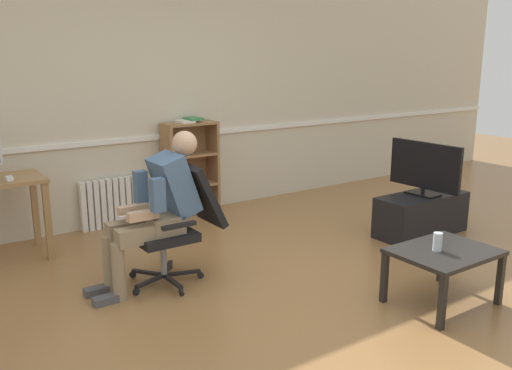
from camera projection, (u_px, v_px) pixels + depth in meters
The scene contains 11 objects.
ground_plane at pixel (302, 297), 4.20m from camera, with size 18.00×18.00×0.00m, color olive.
back_wall at pixel (153, 98), 6.01m from camera, with size 12.00×0.13×2.70m.
computer_mouse at pixel (9, 178), 4.74m from camera, with size 0.06×0.10×0.03m, color white.
bookshelf at pixel (187, 171), 6.19m from camera, with size 0.61×0.29×1.13m.
radiator at pixel (112, 203), 5.86m from camera, with size 0.69×0.08×0.53m.
office_chair at pixel (180, 219), 4.43m from camera, with size 0.81×0.61×0.97m.
person_seated at pixel (157, 207), 4.29m from camera, with size 0.95×0.40×1.24m.
tv_stand at pixel (421, 214), 5.62m from camera, with size 1.02×0.41×0.42m.
tv_screen at pixel (425, 168), 5.50m from camera, with size 0.22×0.82×0.54m.
coffee_table at pixel (444, 257), 4.02m from camera, with size 0.74×0.58×0.42m.
drinking_glass at pixel (438, 242), 3.97m from camera, with size 0.07×0.07×0.14m, color silver.
Camera 1 is at (-2.49, -3.00, 1.83)m, focal length 38.13 mm.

